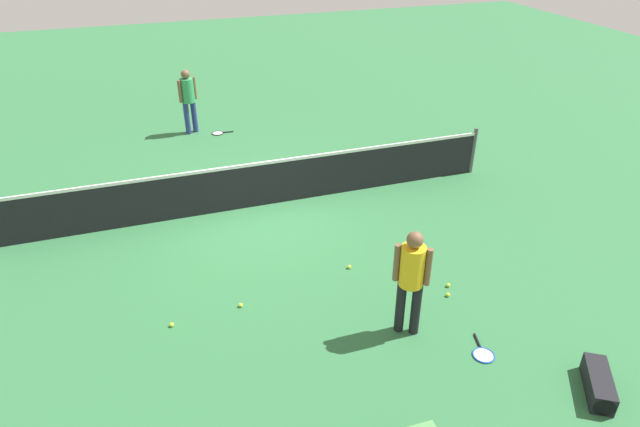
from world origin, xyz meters
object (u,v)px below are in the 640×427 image
at_px(player_near_side, 411,275).
at_px(player_far_side, 188,96).
at_px(tennis_racket_near_player, 483,354).
at_px(tennis_ball_baseline, 172,325).
at_px(tennis_ball_midcourt, 241,305).
at_px(tennis_ball_stray_left, 448,285).
at_px(tennis_racket_far_player, 219,133).
at_px(tennis_ball_by_net, 349,267).
at_px(tennis_ball_near_player, 448,295).
at_px(equipment_bag, 599,386).

distance_m(player_near_side, player_far_side, 9.10).
xyz_separation_m(tennis_racket_near_player, tennis_ball_baseline, (-4.05, 1.97, 0.02)).
bearing_deg(tennis_ball_midcourt, tennis_ball_stray_left, -10.13).
distance_m(tennis_racket_far_player, tennis_ball_by_net, 6.96).
bearing_deg(player_near_side, tennis_racket_far_player, 98.65).
distance_m(tennis_ball_by_net, tennis_ball_baseline, 3.07).
xyz_separation_m(tennis_ball_near_player, tennis_ball_midcourt, (-3.18, 0.81, 0.00)).
bearing_deg(tennis_ball_by_net, tennis_ball_baseline, -170.19).
bearing_deg(tennis_ball_near_player, tennis_racket_far_player, 105.85).
height_order(tennis_ball_by_net, tennis_ball_stray_left, same).
bearing_deg(tennis_racket_near_player, tennis_ball_stray_left, 77.98).
relative_size(tennis_racket_far_player, tennis_ball_near_player, 8.93).
distance_m(tennis_ball_midcourt, equipment_bag, 5.08).
distance_m(tennis_racket_near_player, equipment_bag, 1.46).
distance_m(tennis_ball_by_net, tennis_ball_midcourt, 2.01).
bearing_deg(tennis_ball_baseline, tennis_ball_stray_left, -6.17).
xyz_separation_m(tennis_racket_far_player, equipment_bag, (3.10, -10.44, 0.13)).
bearing_deg(player_near_side, player_far_side, 102.46).
height_order(tennis_racket_far_player, tennis_ball_midcourt, tennis_ball_midcourt).
bearing_deg(tennis_racket_near_player, tennis_racket_far_player, 102.67).
height_order(tennis_ball_midcourt, tennis_ball_stray_left, same).
relative_size(tennis_racket_far_player, tennis_ball_midcourt, 8.93).
distance_m(player_near_side, tennis_ball_by_net, 1.98).
xyz_separation_m(tennis_racket_far_player, tennis_ball_by_net, (1.08, -6.87, 0.02)).
relative_size(player_near_side, tennis_ball_baseline, 25.76).
bearing_deg(tennis_ball_by_net, tennis_ball_stray_left, -36.51).
bearing_deg(tennis_ball_near_player, equipment_bag, -71.21).
distance_m(tennis_ball_baseline, equipment_bag, 5.89).
relative_size(player_near_side, tennis_ball_stray_left, 25.76).
relative_size(player_far_side, tennis_ball_baseline, 25.76).
distance_m(tennis_ball_by_net, equipment_bag, 4.10).
relative_size(tennis_ball_baseline, tennis_ball_stray_left, 1.00).
relative_size(player_far_side, tennis_ball_midcourt, 25.76).
distance_m(tennis_racket_near_player, tennis_racket_far_player, 9.61).
bearing_deg(tennis_ball_by_net, tennis_ball_midcourt, -168.38).
xyz_separation_m(tennis_ball_near_player, tennis_ball_by_net, (-1.21, 1.21, 0.00)).
bearing_deg(tennis_ball_midcourt, tennis_racket_far_player, 83.06).
xyz_separation_m(player_near_side, equipment_bag, (1.79, -1.85, -0.87)).
height_order(player_far_side, tennis_ball_baseline, player_far_side).
distance_m(player_far_side, equipment_bag, 11.40).
xyz_separation_m(tennis_ball_baseline, equipment_bag, (5.04, -3.04, 0.11)).
xyz_separation_m(player_far_side, tennis_ball_by_net, (1.74, -7.17, -0.98)).
xyz_separation_m(player_near_side, tennis_racket_near_player, (0.80, -0.79, -1.00)).
distance_m(tennis_ball_stray_left, equipment_bag, 2.66).
distance_m(tennis_ball_near_player, tennis_ball_baseline, 4.30).
relative_size(tennis_racket_near_player, tennis_ball_stray_left, 9.20).
distance_m(tennis_ball_by_net, tennis_ball_stray_left, 1.67).
bearing_deg(player_far_side, tennis_ball_midcourt, -91.73).
height_order(tennis_ball_by_net, equipment_bag, equipment_bag).
height_order(tennis_racket_far_player, tennis_ball_near_player, tennis_ball_near_player).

